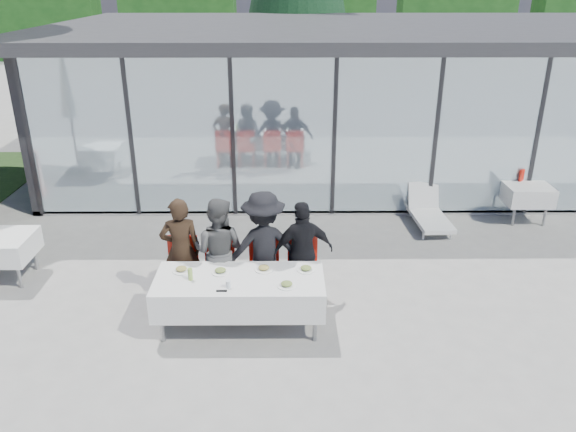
% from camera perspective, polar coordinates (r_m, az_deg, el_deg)
% --- Properties ---
extents(ground, '(90.00, 90.00, 0.00)m').
position_cam_1_polar(ground, '(7.81, -0.88, -11.45)').
color(ground, gray).
rests_on(ground, ground).
extents(pavilion, '(14.80, 8.80, 3.44)m').
position_cam_1_polar(pavilion, '(14.91, 7.28, 14.04)').
color(pavilion, gray).
rests_on(pavilion, ground).
extents(treeline, '(62.50, 2.00, 4.40)m').
position_cam_1_polar(treeline, '(34.58, -4.04, 19.24)').
color(treeline, '#113611').
rests_on(treeline, ground).
extents(dining_table, '(2.26, 0.96, 0.75)m').
position_cam_1_polar(dining_table, '(7.63, -4.93, -7.68)').
color(dining_table, silver).
rests_on(dining_table, ground).
extents(diner_a, '(0.67, 0.67, 1.61)m').
position_cam_1_polar(diner_a, '(8.25, -10.81, -3.45)').
color(diner_a, black).
rests_on(diner_a, ground).
extents(diner_chair_a, '(0.44, 0.44, 0.97)m').
position_cam_1_polar(diner_chair_a, '(8.39, -10.64, -4.98)').
color(diner_chair_a, red).
rests_on(diner_chair_a, ground).
extents(diner_b, '(0.94, 0.94, 1.60)m').
position_cam_1_polar(diner_b, '(8.17, -7.07, -3.49)').
color(diner_b, '#515151').
rests_on(diner_b, ground).
extents(diner_chair_b, '(0.44, 0.44, 0.97)m').
position_cam_1_polar(diner_chair_b, '(8.31, -6.97, -5.02)').
color(diner_chair_b, red).
rests_on(diner_chair_b, ground).
extents(diner_c, '(1.28, 1.28, 1.69)m').
position_cam_1_polar(diner_c, '(8.10, -2.50, -3.20)').
color(diner_c, black).
rests_on(diner_c, ground).
extents(diner_chair_c, '(0.44, 0.44, 0.97)m').
position_cam_1_polar(diner_chair_c, '(8.26, -2.45, -5.04)').
color(diner_chair_c, red).
rests_on(diner_chair_c, ground).
extents(diner_d, '(1.09, 1.09, 1.54)m').
position_cam_1_polar(diner_d, '(8.13, 1.51, -3.67)').
color(diner_d, black).
rests_on(diner_d, ground).
extents(diner_chair_d, '(0.44, 0.44, 0.97)m').
position_cam_1_polar(diner_chair_d, '(8.26, 1.49, -5.03)').
color(diner_chair_d, red).
rests_on(diner_chair_d, ground).
extents(plate_a, '(0.25, 0.25, 0.07)m').
position_cam_1_polar(plate_a, '(7.78, -10.78, -5.36)').
color(plate_a, white).
rests_on(plate_a, dining_table).
extents(plate_b, '(0.25, 0.25, 0.07)m').
position_cam_1_polar(plate_b, '(7.66, -6.88, -5.57)').
color(plate_b, white).
rests_on(plate_b, dining_table).
extents(plate_c, '(0.25, 0.25, 0.07)m').
position_cam_1_polar(plate_c, '(7.68, -2.48, -5.35)').
color(plate_c, white).
rests_on(plate_c, dining_table).
extents(plate_d, '(0.25, 0.25, 0.07)m').
position_cam_1_polar(plate_d, '(7.67, 1.84, -5.38)').
color(plate_d, white).
rests_on(plate_d, dining_table).
extents(plate_extra, '(0.25, 0.25, 0.07)m').
position_cam_1_polar(plate_extra, '(7.29, -0.13, -6.99)').
color(plate_extra, white).
rests_on(plate_extra, dining_table).
extents(juice_bottle, '(0.06, 0.06, 0.16)m').
position_cam_1_polar(juice_bottle, '(7.53, -9.90, -5.84)').
color(juice_bottle, '#85AA46').
rests_on(juice_bottle, dining_table).
extents(drinking_glasses, '(0.07, 0.07, 0.10)m').
position_cam_1_polar(drinking_glasses, '(7.29, -6.06, -6.91)').
color(drinking_glasses, silver).
rests_on(drinking_glasses, dining_table).
extents(folded_eyeglasses, '(0.14, 0.03, 0.01)m').
position_cam_1_polar(folded_eyeglasses, '(7.24, -6.77, -7.56)').
color(folded_eyeglasses, black).
rests_on(folded_eyeglasses, dining_table).
extents(spare_table_left, '(0.86, 0.86, 0.74)m').
position_cam_1_polar(spare_table_left, '(9.82, -26.87, -2.83)').
color(spare_table_left, silver).
rests_on(spare_table_left, ground).
extents(spare_table_right, '(0.86, 0.86, 0.74)m').
position_cam_1_polar(spare_table_right, '(11.90, 23.02, 2.15)').
color(spare_table_right, silver).
rests_on(spare_table_right, ground).
extents(spare_chair_b, '(0.62, 0.62, 0.97)m').
position_cam_1_polar(spare_chair_b, '(12.23, 22.30, 2.71)').
color(spare_chair_b, red).
rests_on(spare_chair_b, ground).
extents(lounger, '(0.68, 1.37, 0.72)m').
position_cam_1_polar(lounger, '(11.19, 14.05, 0.43)').
color(lounger, silver).
rests_on(lounger, ground).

